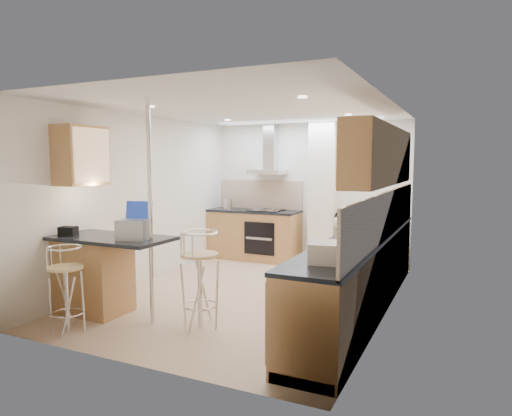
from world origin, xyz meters
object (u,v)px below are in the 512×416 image
at_px(laptop, 133,230).
at_px(microwave, 350,227).
at_px(bar_stool_end, 200,279).
at_px(bread_bin, 325,252).
at_px(bar_stool_near, 66,289).

bearing_deg(laptop, microwave, 13.23).
xyz_separation_m(microwave, bar_stool_end, (-1.39, -1.02, -0.52)).
relative_size(bar_stool_end, bread_bin, 3.14).
bearing_deg(bread_bin, bar_stool_end, 158.92).
height_order(microwave, bread_bin, microwave).
distance_m(microwave, bar_stool_end, 1.80).
bearing_deg(microwave, bar_stool_near, 111.47).
height_order(laptop, bread_bin, laptop).
xyz_separation_m(laptop, bread_bin, (2.25, -0.12, -0.04)).
relative_size(bar_stool_near, bread_bin, 2.74).
relative_size(laptop, bar_stool_near, 0.35).
distance_m(microwave, bar_stool_near, 3.18).
bearing_deg(microwave, bar_stool_end, 113.36).
relative_size(laptop, bar_stool_end, 0.30).
xyz_separation_m(laptop, bar_stool_near, (-0.43, -0.57, -0.59)).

